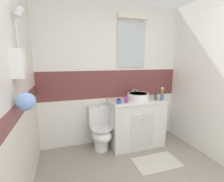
{
  "coord_description": "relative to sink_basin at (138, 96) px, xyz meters",
  "views": [
    {
      "loc": [
        -0.89,
        -0.4,
        1.53
      ],
      "look_at": [
        -0.14,
        1.98,
        1.06
      ],
      "focal_mm": 25.95,
      "sensor_mm": 36.0,
      "label": 1
    }
  ],
  "objects": [
    {
      "name": "wall_back_tiled",
      "position": [
        -0.38,
        0.32,
        0.36
      ],
      "size": [
        3.2,
        0.2,
        2.5
      ],
      "color": "white",
      "rests_on": "ground_plane"
    },
    {
      "name": "wall_left_shower_alcove",
      "position": [
        -1.74,
        -0.93,
        0.34
      ],
      "size": [
        0.28,
        3.48,
        2.5
      ],
      "color": "silver",
      "rests_on": "ground_plane"
    },
    {
      "name": "vanity_cabinet",
      "position": [
        -0.04,
        0.0,
        -0.48
      ],
      "size": [
        0.96,
        0.56,
        0.85
      ],
      "color": "silver",
      "rests_on": "ground_plane"
    },
    {
      "name": "sink_basin",
      "position": [
        0.0,
        0.0,
        0.0
      ],
      "size": [
        0.38,
        0.43,
        0.16
      ],
      "color": "white",
      "rests_on": "vanity_cabinet"
    },
    {
      "name": "toilet",
      "position": [
        -0.68,
        0.02,
        -0.56
      ],
      "size": [
        0.37,
        0.5,
        0.75
      ],
      "color": "white",
      "rests_on": "ground_plane"
    },
    {
      "name": "toothbrush_cup",
      "position": [
        0.37,
        -0.18,
        0.01
      ],
      "size": [
        0.06,
        0.06,
        0.23
      ],
      "color": "#4C7299",
      "rests_on": "vanity_cabinet"
    },
    {
      "name": "soap_dispenser",
      "position": [
        -0.29,
        -0.15,
        0.0
      ],
      "size": [
        0.07,
        0.07,
        0.15
      ],
      "color": "#993F99",
      "rests_on": "vanity_cabinet"
    },
    {
      "name": "hair_gel_jar",
      "position": [
        -0.42,
        -0.16,
        -0.02
      ],
      "size": [
        0.07,
        0.07,
        0.08
      ],
      "color": "#2659B2",
      "rests_on": "vanity_cabinet"
    },
    {
      "name": "lotion_bottle_short",
      "position": [
        0.26,
        -0.16,
        0.0
      ],
      "size": [
        0.05,
        0.05,
        0.13
      ],
      "color": "#4C4C51",
      "rests_on": "vanity_cabinet"
    },
    {
      "name": "bath_mat",
      "position": [
        0.03,
        -0.62,
        -0.9
      ],
      "size": [
        0.69,
        0.41,
        0.01
      ],
      "primitive_type": "cube",
      "color": "beige",
      "rests_on": "ground_plane"
    }
  ]
}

